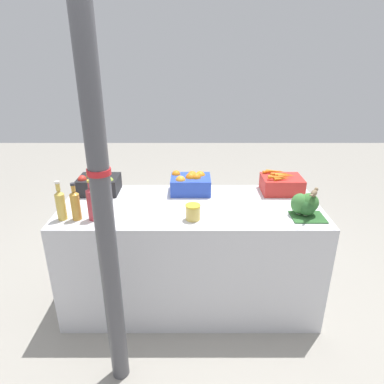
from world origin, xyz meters
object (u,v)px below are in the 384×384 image
Objects in this scene: apple_crate at (100,183)px; juice_bottle_amber at (77,204)px; pickle_jar at (194,212)px; sparrow_bird at (316,193)px; broccoli_pile at (307,205)px; juice_bottle_golden at (62,204)px; juice_bottle_ruby at (94,203)px; support_pole at (103,192)px; carrot_crate at (283,184)px; orange_crate at (192,183)px.

juice_bottle_amber is (-0.04, -0.46, 0.03)m from apple_crate.
sparrow_bird is at bearing 1.31° from pickle_jar.
broccoli_pile is 0.76m from pickle_jar.
pickle_jar is at bearing -0.20° from juice_bottle_amber.
juice_bottle_golden is 0.21m from juice_bottle_ruby.
support_pole reaches higher than apple_crate.
sparrow_bird is at bearing 0.56° from juice_bottle_amber.
apple_crate is 0.47m from juice_bottle_ruby.
pickle_jar is (0.74, -0.46, -0.03)m from apple_crate.
juice_bottle_amber reaches higher than apple_crate.
juice_bottle_golden is (-0.13, -0.46, 0.03)m from apple_crate.
support_pole is 8.02× the size of carrot_crate.
juice_bottle_ruby is (0.11, -0.00, 0.01)m from juice_bottle_amber.
sparrow_bird is (0.03, -0.04, 0.11)m from broccoli_pile.
apple_crate is 0.46m from juice_bottle_amber.
carrot_crate is at bearing 0.37° from apple_crate.
carrot_crate is 1.20× the size of juice_bottle_amber.
juice_bottle_ruby reaches higher than apple_crate.
broccoli_pile is (0.06, -0.41, 0.01)m from carrot_crate.
juice_bottle_amber is at bearing 180.00° from juice_bottle_ruby.
orange_crate is 0.72m from carrot_crate.
carrot_crate is 2.63× the size of sparrow_bird.
support_pole is 0.69m from juice_bottle_golden.
support_pole is 8.02× the size of apple_crate.
apple_crate is at bearing 108.96° from sparrow_bird.
apple_crate is (-0.28, 0.94, -0.32)m from support_pole.
apple_crate is 1.14× the size of juice_bottle_golden.
juice_bottle_golden is (-1.57, -0.47, 0.04)m from carrot_crate.
support_pole reaches higher than carrot_crate.
juice_bottle_ruby reaches higher than juice_bottle_amber.
sparrow_bird reaches higher than broccoli_pile.
pickle_jar is 0.80m from sparrow_bird.
orange_crate is at bearing 65.35° from support_pole.
carrot_crate is at bearing 34.03° from pickle_jar.
carrot_crate is (1.43, 0.01, -0.01)m from apple_crate.
carrot_crate is 1.40× the size of broccoli_pile.
carrot_crate is 0.48m from sparrow_bird.
juice_bottle_golden is 1.66m from sparrow_bird.
juice_bottle_amber is (-1.47, -0.47, 0.04)m from carrot_crate.
support_pole is at bearing -73.34° from apple_crate.
pickle_jar is at bearing -0.18° from juice_bottle_golden.
sparrow_bird is (0.09, -0.45, 0.12)m from carrot_crate.
orange_crate is 0.47m from pickle_jar.
apple_crate is at bearing 164.86° from broccoli_pile.
sparrow_bird reaches higher than carrot_crate.
apple_crate is 1.10× the size of juice_bottle_ruby.
orange_crate reaches higher than apple_crate.
apple_crate is at bearing 73.89° from juice_bottle_golden.
pickle_jar is (0.66, -0.00, -0.07)m from juice_bottle_ruby.
juice_bottle_amber reaches higher than carrot_crate.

